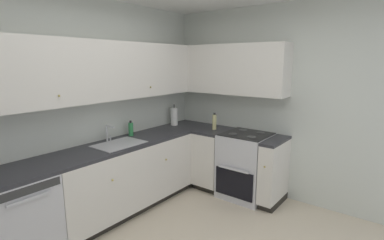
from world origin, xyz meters
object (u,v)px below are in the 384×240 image
(dishwasher, at_px, (17,220))
(oven_range, at_px, (246,165))
(soap_bottle, at_px, (131,129))
(oil_bottle, at_px, (214,122))
(paper_towel_roll, at_px, (174,116))

(dishwasher, distance_m, oven_range, 2.74)
(dishwasher, bearing_deg, oven_range, -21.74)
(soap_bottle, bearing_deg, dishwasher, -173.31)
(soap_bottle, xyz_separation_m, oil_bottle, (0.99, -0.68, 0.02))
(dishwasher, relative_size, paper_towel_roll, 2.56)
(soap_bottle, height_order, paper_towel_roll, paper_towel_roll)
(oven_range, height_order, soap_bottle, soap_bottle)
(dishwasher, xyz_separation_m, oil_bottle, (2.53, -0.50, 0.57))
(dishwasher, height_order, paper_towel_roll, paper_towel_roll)
(soap_bottle, relative_size, oil_bottle, 0.84)
(dishwasher, bearing_deg, oil_bottle, -11.13)
(dishwasher, height_order, soap_bottle, soap_bottle)
(soap_bottle, height_order, oil_bottle, oil_bottle)
(dishwasher, relative_size, oven_range, 0.82)
(oven_range, bearing_deg, oil_bottle, 92.11)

